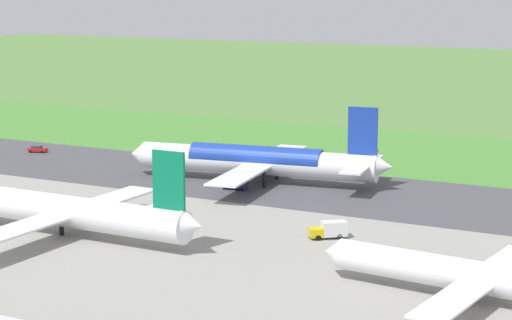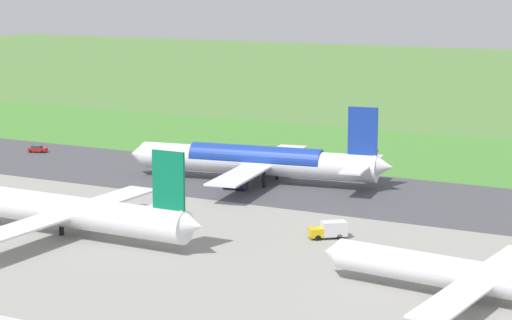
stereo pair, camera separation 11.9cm
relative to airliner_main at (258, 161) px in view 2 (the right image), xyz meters
The scene contains 12 objects.
ground_plane 7.17m from the airliner_main, ahead, with size 800.00×800.00×0.00m, color #547F3D.
runway_asphalt 7.15m from the airliner_main, ahead, with size 600.00×34.79×0.06m, color #47474C.
apron_concrete 56.12m from the airliner_main, 84.16° to the left, with size 440.00×110.00×0.05m, color gray.
grass_verge_foreground 35.65m from the airliner_main, 80.74° to the right, with size 600.00×80.00×0.04m, color #478534.
airliner_main is the anchor object (origin of this frame).
airliner_parked_near 76.06m from the airliner_main, 138.35° to the left, with size 41.93×34.36×12.24m.
airliner_parked_mid 49.95m from the airliner_main, 80.69° to the left, with size 51.28×41.84×15.00m.
service_truck_baggage 42.96m from the airliner_main, 132.65° to the left, with size 5.90×5.44×2.65m.
service_truck_fuel 35.25m from the airliner_main, 89.19° to the left, with size 2.82×6.00×2.65m.
service_car_ops 60.99m from the airliner_main, ahead, with size 4.56×3.16×1.62m.
no_stopping_sign 35.28m from the airliner_main, 110.29° to the right, with size 0.60×0.10×2.53m.
traffic_cone_orange 35.59m from the airliner_main, 102.76° to the right, with size 0.40×0.40×0.55m, color orange.
Camera 2 is at (-91.40, 162.23, 38.67)m, focal length 67.32 mm.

